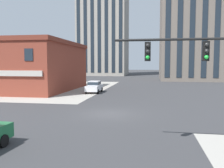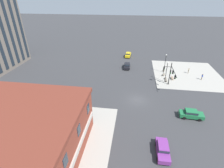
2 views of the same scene
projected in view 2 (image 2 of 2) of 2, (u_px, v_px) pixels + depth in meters
name	position (u px, v px, depth m)	size (l,w,h in m)	color
ground_plane	(137.00, 100.00, 37.72)	(320.00, 320.00, 0.00)	#38383A
sidewalk_corner_slab	(186.00, 74.00, 49.87)	(20.00, 19.00, 0.02)	#A8A399
traffic_signal_main	(170.00, 73.00, 41.19)	(6.98, 2.09, 6.05)	black
bollard_sphere_curb_a	(166.00, 81.00, 45.26)	(0.64, 0.64, 0.64)	gray
bollard_sphere_curb_b	(166.00, 78.00, 46.60)	(0.64, 0.64, 0.64)	gray
bollard_sphere_curb_c	(163.00, 75.00, 48.42)	(0.64, 0.64, 0.64)	gray
bollard_sphere_curb_d	(164.00, 74.00, 48.92)	(0.64, 0.64, 0.64)	gray
bollard_sphere_curb_e	(164.00, 70.00, 51.23)	(0.64, 0.64, 0.64)	gray
bench_near_signal	(172.00, 78.00, 46.73)	(1.82, 0.57, 0.49)	#9E7F66
pedestrian_near_bench	(189.00, 70.00, 49.71)	(0.55, 0.23, 1.68)	gray
pedestrian_at_curb	(202.00, 76.00, 46.02)	(0.55, 0.23, 1.74)	gray
street_lamp_corner_near	(167.00, 70.00, 43.82)	(0.36, 0.36, 5.68)	black
street_lamp_mid_sidewalk	(165.00, 61.00, 48.89)	(0.36, 0.36, 5.79)	black
car_main_northbound_near	(67.00, 104.00, 34.90)	(1.96, 4.43, 1.68)	silver
car_main_southbound_far	(191.00, 114.00, 32.01)	(2.08, 4.49, 1.68)	#1E6B3D
car_cross_eastbound	(163.00, 149.00, 24.81)	(4.41, 1.92, 1.68)	#7A3389
car_parked_curb	(127.00, 65.00, 53.19)	(4.43, 1.95, 1.68)	black
car_main_mid	(128.00, 55.00, 62.54)	(4.52, 2.15, 1.68)	gold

